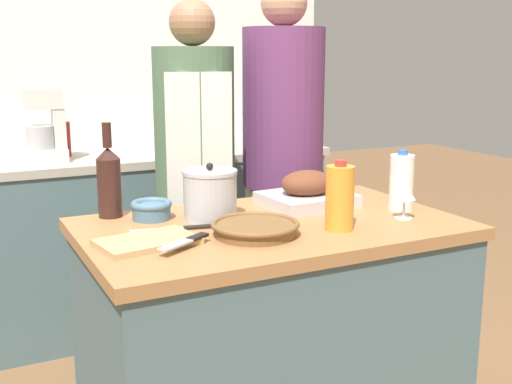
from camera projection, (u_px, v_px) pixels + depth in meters
name	position (u px, v px, depth m)	size (l,w,h in m)	color
kitchen_island	(271.00, 347.00, 2.16)	(1.21, 0.73, 0.87)	#4C666B
back_counter	(146.00, 236.00, 3.40)	(1.90, 0.60, 0.91)	#4C666B
back_wall	(122.00, 78.00, 3.53)	(2.40, 0.10, 2.55)	silver
roasting_pan	(307.00, 192.00, 2.29)	(0.32, 0.28, 0.13)	#BCBCC1
wicker_basket	(255.00, 228.00, 1.92)	(0.27, 0.27, 0.04)	brown
cutting_board	(147.00, 242.00, 1.83)	(0.30, 0.22, 0.02)	tan
stock_pot	(210.00, 194.00, 2.10)	(0.18, 0.18, 0.19)	#B7B7BC
mixing_bowl	(151.00, 209.00, 2.11)	(0.14, 0.14, 0.06)	slate
juice_jug	(340.00, 198.00, 1.97)	(0.09, 0.09, 0.22)	orange
milk_jug	(401.00, 182.00, 2.22)	(0.08, 0.08, 0.21)	white
wine_bottle_green	(109.00, 180.00, 2.12)	(0.08, 0.08, 0.32)	#381E19
wine_glass_left	(405.00, 193.00, 2.10)	(0.07, 0.07, 0.12)	silver
knife_chef	(177.00, 229.00, 1.99)	(0.27, 0.08, 0.01)	#B7B7BC
knife_paring	(186.00, 241.00, 1.79)	(0.18, 0.12, 0.01)	#B7B7BC
stand_mixer	(45.00, 132.00, 2.97)	(0.18, 0.14, 0.34)	silver
condiment_bottle_tall	(64.00, 139.00, 3.16)	(0.07, 0.07, 0.19)	maroon
condiment_bottle_short	(182.00, 129.00, 3.48)	(0.06, 0.06, 0.20)	#332D28
person_cook_aproned	(195.00, 175.00, 2.73)	(0.34, 0.36, 1.62)	beige
person_cook_guest	(283.00, 158.00, 2.87)	(0.36, 0.36, 1.72)	beige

